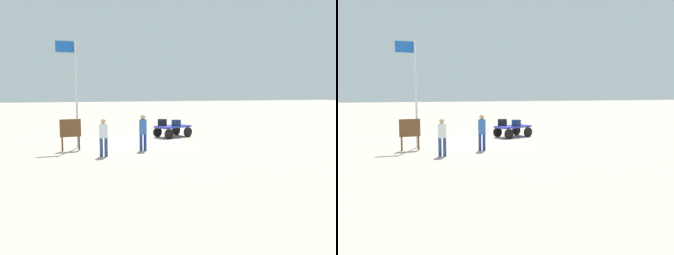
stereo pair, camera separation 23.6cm
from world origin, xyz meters
TOP-DOWN VIEW (x-y plane):
  - ground_plane at (0.00, 0.00)m, footprint 120.00×120.00m
  - luggage_cart at (-2.16, -0.98)m, footprint 2.37×1.95m
  - suitcase_dark at (-1.57, -1.13)m, footprint 0.61×0.50m
  - suitcase_olive at (-2.33, -0.78)m, footprint 0.56×0.43m
  - worker_lead at (2.32, 4.25)m, footprint 0.37×0.37m
  - worker_trailing at (0.43, 3.26)m, footprint 0.39×0.39m
  - flagpole at (3.47, 1.67)m, footprint 0.96×0.13m
  - signboard at (3.69, 2.40)m, footprint 0.96×0.20m

SIDE VIEW (x-z plane):
  - ground_plane at x=0.00m, z-range 0.00..0.00m
  - luggage_cart at x=-2.16m, z-range 0.15..0.83m
  - suitcase_olive at x=-2.33m, z-range 0.68..1.05m
  - suitcase_dark at x=-1.57m, z-range 0.68..1.08m
  - signboard at x=3.69m, z-range 0.22..1.70m
  - worker_lead at x=2.32m, z-range 0.14..1.78m
  - worker_trailing at x=0.43m, z-range 0.14..1.85m
  - flagpole at x=3.47m, z-range 0.47..5.69m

